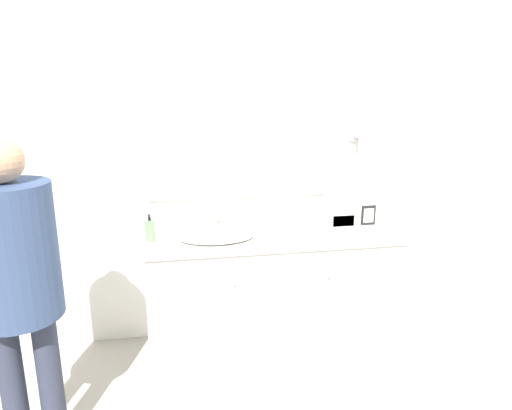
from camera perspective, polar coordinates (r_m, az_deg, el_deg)
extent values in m
plane|color=#9E998E|center=(3.14, 3.36, -20.46)|extent=(14.00, 14.00, 0.00)
cube|color=white|center=(3.27, 0.95, 5.32)|extent=(8.00, 0.06, 2.55)
cube|color=white|center=(3.17, -2.27, 6.89)|extent=(1.26, 0.04, 0.65)
cube|color=#9EA8B2|center=(3.15, -2.22, 6.84)|extent=(1.17, 0.01, 0.56)
cylinder|color=silver|center=(3.39, 12.12, 8.47)|extent=(0.09, 0.01, 0.09)
cylinder|color=silver|center=(3.35, 12.45, 8.37)|extent=(0.02, 0.10, 0.02)
cylinder|color=white|center=(3.29, 12.85, 9.48)|extent=(0.02, 0.02, 0.14)
cube|color=white|center=(3.22, 2.04, -11.02)|extent=(1.66, 0.56, 0.82)
cube|color=silver|center=(3.06, 2.11, -3.81)|extent=(1.71, 0.60, 0.03)
sphere|color=silver|center=(2.81, -2.69, -9.81)|extent=(0.02, 0.02, 0.02)
sphere|color=silver|center=(2.94, 9.08, -8.85)|extent=(0.02, 0.02, 0.02)
ellipsoid|color=white|center=(2.96, -4.98, -3.79)|extent=(0.50, 0.36, 0.03)
cylinder|color=silver|center=(3.16, -5.32, -2.69)|extent=(0.06, 0.06, 0.03)
cylinder|color=silver|center=(3.13, -5.37, -1.00)|extent=(0.02, 0.02, 0.16)
cylinder|color=silver|center=(3.07, -5.34, 0.28)|extent=(0.02, 0.07, 0.02)
cylinder|color=white|center=(3.15, -6.69, -2.50)|extent=(0.06, 0.02, 0.02)
cylinder|color=white|center=(3.16, -3.97, -2.37)|extent=(0.06, 0.02, 0.02)
cylinder|color=#709966|center=(2.96, -13.10, -3.14)|extent=(0.06, 0.06, 0.13)
cylinder|color=black|center=(2.94, -13.19, -1.56)|extent=(0.02, 0.02, 0.04)
cube|color=black|center=(2.92, -13.22, -1.30)|extent=(0.02, 0.03, 0.01)
cube|color=#BCBCC1|center=(3.25, 10.43, -1.61)|extent=(0.21, 0.15, 0.11)
cube|color=black|center=(3.18, 10.88, -1.96)|extent=(0.15, 0.01, 0.08)
cube|color=black|center=(3.31, 13.86, -1.25)|extent=(0.10, 0.01, 0.14)
cube|color=beige|center=(3.30, 13.91, -1.28)|extent=(0.07, 0.00, 0.10)
cube|color=#B7A899|center=(3.00, 7.00, -3.46)|extent=(0.14, 0.12, 0.05)
cylinder|color=#33384C|center=(2.71, -28.13, -19.24)|extent=(0.12, 0.12, 0.74)
cylinder|color=#33384C|center=(2.66, -24.30, -19.43)|extent=(0.12, 0.12, 0.74)
cylinder|color=#384C75|center=(2.38, -28.11, -5.22)|extent=(0.39, 0.39, 0.65)
sphere|color=tan|center=(2.29, -29.38, 4.86)|extent=(0.20, 0.20, 0.20)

